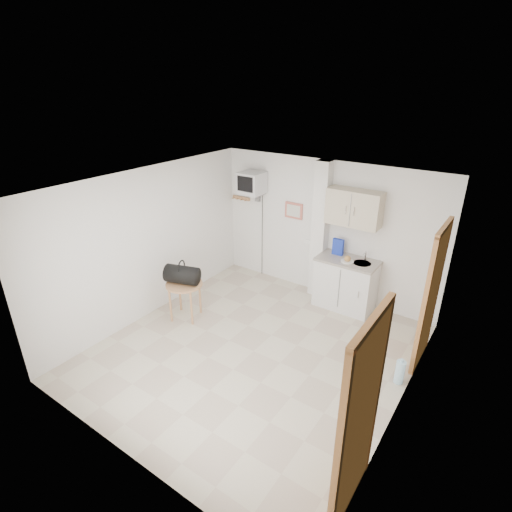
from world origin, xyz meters
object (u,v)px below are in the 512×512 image
Objects in this scene: crt_television at (252,184)px; duffel_bag at (182,274)px; round_table at (184,288)px; water_bottle at (400,372)px.

duffel_bag is at bearing -92.09° from crt_television.
duffel_bag is at bearing 173.28° from round_table.
duffel_bag is 3.58m from water_bottle.
water_bottle is (3.50, 0.44, -0.63)m from duffel_bag.
crt_television is 3.33× the size of round_table.
water_bottle is at bearing -22.99° from crt_television.
crt_television is at bearing 157.01° from water_bottle.
duffel_bag is at bearing -172.83° from water_bottle.
water_bottle is at bearing -10.25° from duffel_bag.
crt_television is 2.35m from round_table.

